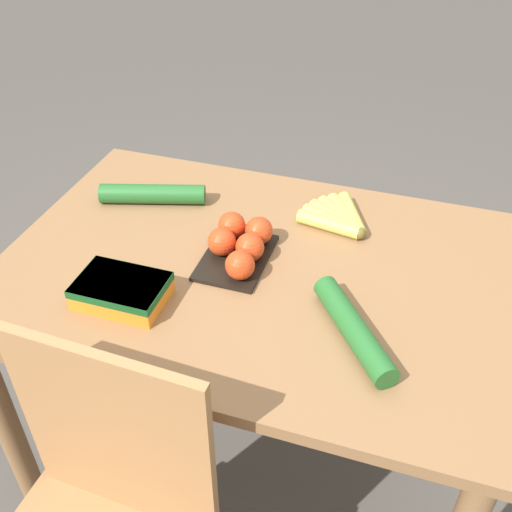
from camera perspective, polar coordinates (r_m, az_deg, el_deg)
The scene contains 7 objects.
ground_plane at distance 1.93m, azimuth 0.00°, elevation -18.22°, with size 12.00×12.00×0.00m, color #4C4742.
dining_table at distance 1.45m, azimuth 0.00°, elevation -4.37°, with size 1.18×0.82×0.74m.
banana_bunch at distance 1.52m, azimuth 7.93°, elevation 3.54°, with size 0.18×0.17×0.04m.
tomato_pack at distance 1.38m, azimuth -1.56°, elevation 1.12°, with size 0.15×0.21×0.08m.
carrot_bag at distance 1.30m, azimuth -12.69°, elevation -3.12°, with size 0.19×0.13×0.05m.
cucumber_near at distance 1.21m, azimuth 9.28°, elevation -6.85°, with size 0.21×0.25×0.05m.
cucumber_far at distance 1.61m, azimuth -9.82°, elevation 5.84°, with size 0.28×0.13×0.05m.
Camera 1 is at (-0.33, 1.02, 1.60)m, focal length 42.00 mm.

